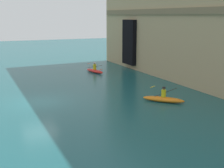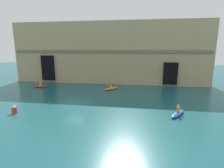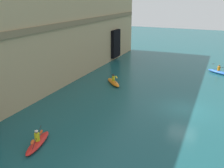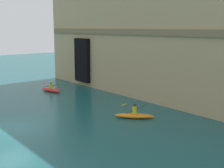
% 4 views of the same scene
% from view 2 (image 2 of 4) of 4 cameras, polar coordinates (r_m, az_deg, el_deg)
% --- Properties ---
extents(ground_plane, '(120.00, 120.00, 0.00)m').
position_cam_2_polar(ground_plane, '(24.55, -12.15, -6.19)').
color(ground_plane, '#195156').
extents(cliff_bluff, '(40.66, 7.58, 12.66)m').
position_cam_2_polar(cliff_bluff, '(39.06, -0.78, 10.11)').
color(cliff_bluff, tan).
rests_on(cliff_bluff, ground).
extents(kayak_red, '(3.12, 1.37, 1.12)m').
position_cam_2_polar(kayak_red, '(35.95, -22.32, -0.70)').
color(kayak_red, red).
rests_on(kayak_red, ground).
extents(kayak_orange, '(2.79, 2.72, 1.21)m').
position_cam_2_polar(kayak_orange, '(31.56, -0.35, -1.43)').
color(kayak_orange, orange).
rests_on(kayak_orange, ground).
extents(kayak_blue, '(2.26, 2.97, 1.24)m').
position_cam_2_polar(kayak_blue, '(21.20, 20.68, -8.89)').
color(kayak_blue, blue).
rests_on(kayak_blue, ground).
extents(marker_buoy, '(0.58, 0.58, 1.14)m').
position_cam_2_polar(marker_buoy, '(23.38, -29.31, -7.04)').
color(marker_buoy, red).
rests_on(marker_buoy, ground).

